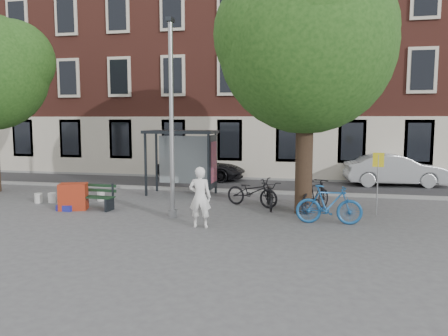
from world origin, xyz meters
TOP-DOWN VIEW (x-y plane):
  - ground at (0.00, 0.00)m, footprint 90.00×90.00m
  - road at (0.00, 7.00)m, footprint 40.00×4.00m
  - curb_near at (0.00, 5.00)m, footprint 40.00×0.25m
  - curb_far at (0.00, 9.00)m, footprint 40.00×0.25m
  - building_row at (0.00, 13.00)m, footprint 30.00×8.00m
  - lamppost at (0.00, 0.00)m, footprint 0.28×0.35m
  - tree_right at (4.01, 1.38)m, footprint 5.76×5.60m
  - bus_shelter at (-0.61, 4.11)m, footprint 2.85×1.45m
  - painter at (1.20, -1.10)m, footprint 0.67×0.47m
  - bench at (-3.09, 0.52)m, footprint 1.68×0.64m
  - bike_a at (2.19, 2.21)m, footprint 2.10×1.31m
  - bike_b at (4.80, 0.10)m, footprint 1.94×0.61m
  - bike_c at (2.84, 2.03)m, footprint 0.99×1.94m
  - bike_d at (4.39, 1.78)m, footprint 1.31×1.85m
  - car_dark at (-1.33, 8.40)m, footprint 4.47×2.23m
  - car_silver at (7.91, 8.40)m, footprint 4.62×2.08m
  - red_stand at (-3.68, 0.34)m, footprint 1.04×0.86m
  - blue_crate at (-3.84, 0.15)m, footprint 0.58×0.44m
  - bucket_a at (-5.16, 1.31)m, footprint 0.35×0.35m
  - bucket_b at (-5.60, 1.14)m, footprint 0.33×0.33m
  - bucket_c at (-3.54, 2.00)m, footprint 0.37×0.37m
  - notice_sign at (6.33, 1.70)m, footprint 0.35×0.09m

SIDE VIEW (x-z plane):
  - ground at x=0.00m, z-range 0.00..0.00m
  - road at x=0.00m, z-range 0.00..0.01m
  - curb_near at x=0.00m, z-range 0.00..0.12m
  - curb_far at x=0.00m, z-range 0.00..0.12m
  - blue_crate at x=-3.84m, z-range 0.00..0.20m
  - bucket_a at x=-5.16m, z-range 0.00..0.36m
  - bucket_b at x=-5.60m, z-range 0.00..0.36m
  - bucket_c at x=-3.54m, z-range 0.00..0.36m
  - bench at x=-3.09m, z-range -0.03..0.82m
  - red_stand at x=-3.68m, z-range 0.00..0.90m
  - bike_c at x=2.84m, z-range 0.00..0.97m
  - bike_a at x=2.19m, z-range 0.00..1.04m
  - bike_d at x=4.39m, z-range 0.00..1.10m
  - bike_b at x=4.80m, z-range 0.00..1.16m
  - car_dark at x=-1.33m, z-range 0.00..1.22m
  - car_silver at x=7.91m, z-range 0.00..1.47m
  - painter at x=1.20m, z-range 0.00..1.75m
  - notice_sign at x=6.33m, z-range 0.47..2.48m
  - bus_shelter at x=-0.61m, z-range 0.61..3.23m
  - lamppost at x=0.00m, z-range -0.27..5.84m
  - tree_right at x=4.01m, z-range 1.52..9.72m
  - building_row at x=0.00m, z-range 0.00..14.00m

